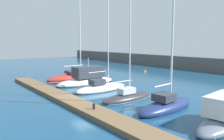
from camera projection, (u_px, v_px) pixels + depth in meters
name	position (u px, v px, depth m)	size (l,w,h in m)	color
ground_plane	(86.00, 99.00, 21.88)	(120.00, 120.00, 0.00)	navy
dock_pier	(69.00, 100.00, 20.79)	(29.97, 1.91, 0.36)	brown
sailboat_red_nearest	(78.00, 76.00, 33.93)	(3.34, 10.19, 19.55)	#B72D28
motorboat_ivory_second	(87.00, 79.00, 29.77)	(2.71, 8.45, 3.88)	silver
sailboat_white_third	(102.00, 88.00, 25.63)	(2.21, 6.82, 10.82)	white
sailboat_charcoal_fourth	(127.00, 98.00, 21.61)	(1.87, 6.15, 10.96)	#2D2D33
sailboat_navy_fifth	(166.00, 105.00, 18.35)	(2.60, 6.71, 14.87)	navy
mooring_buoy_orange	(145.00, 72.00, 41.79)	(0.63, 0.63, 0.63)	orange
dock_bollard	(94.00, 106.00, 17.34)	(0.20, 0.20, 0.44)	black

